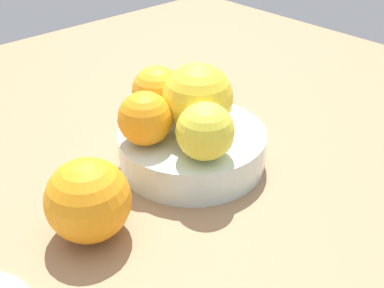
% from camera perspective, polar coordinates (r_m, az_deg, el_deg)
% --- Properties ---
extents(ground_plane, '(1.10, 1.10, 0.02)m').
position_cam_1_polar(ground_plane, '(0.60, -0.00, -2.92)').
color(ground_plane, '#997551').
extents(fruit_bowl, '(0.18, 0.18, 0.04)m').
position_cam_1_polar(fruit_bowl, '(0.58, -0.00, -0.46)').
color(fruit_bowl, silver).
rests_on(fruit_bowl, ground_plane).
extents(orange_in_bowl_0, '(0.08, 0.08, 0.08)m').
position_cam_1_polar(orange_in_bowl_0, '(0.55, 0.45, 5.58)').
color(orange_in_bowl_0, yellow).
rests_on(orange_in_bowl_0, fruit_bowl).
extents(orange_in_bowl_1, '(0.06, 0.06, 0.06)m').
position_cam_1_polar(orange_in_bowl_1, '(0.53, -5.63, 3.04)').
color(orange_in_bowl_1, orange).
rests_on(orange_in_bowl_1, fruit_bowl).
extents(orange_in_bowl_2, '(0.06, 0.06, 0.06)m').
position_cam_1_polar(orange_in_bowl_2, '(0.60, -3.87, 6.47)').
color(orange_in_bowl_2, '#F9A823').
rests_on(orange_in_bowl_2, fruit_bowl).
extents(orange_in_bowl_3, '(0.06, 0.06, 0.06)m').
position_cam_1_polar(orange_in_bowl_3, '(0.51, 1.57, 1.51)').
color(orange_in_bowl_3, yellow).
rests_on(orange_in_bowl_3, fruit_bowl).
extents(orange_loose_0, '(0.08, 0.08, 0.08)m').
position_cam_1_polar(orange_loose_0, '(0.47, -12.27, -6.55)').
color(orange_loose_0, orange).
rests_on(orange_loose_0, ground_plane).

